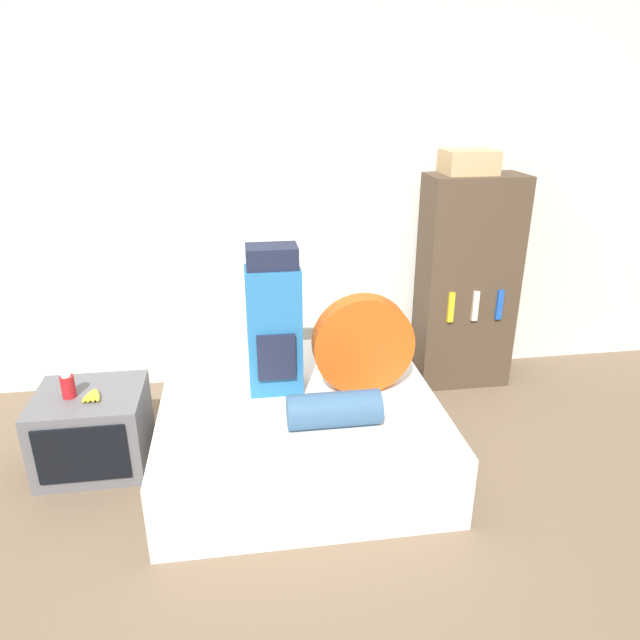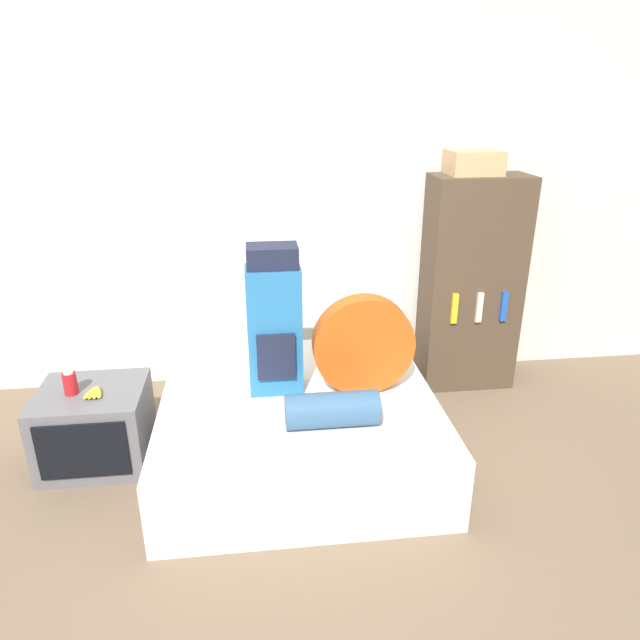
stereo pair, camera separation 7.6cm
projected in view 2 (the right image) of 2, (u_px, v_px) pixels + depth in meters
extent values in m
plane|color=brown|center=(290.00, 521.00, 2.88)|extent=(16.00, 16.00, 0.00)
cube|color=silver|center=(269.00, 204.00, 3.90)|extent=(8.00, 0.05, 2.60)
cube|color=white|center=(298.00, 425.00, 3.34)|extent=(1.54, 1.50, 0.41)
cube|color=#23669E|center=(275.00, 330.00, 3.19)|extent=(0.30, 0.20, 0.73)
cube|color=#191E33|center=(272.00, 256.00, 3.04)|extent=(0.28, 0.19, 0.12)
cube|color=#191E33|center=(276.00, 357.00, 3.12)|extent=(0.21, 0.03, 0.26)
cylinder|color=#D14C14|center=(363.00, 345.00, 3.20)|extent=(0.57, 0.12, 0.57)
cylinder|color=#33567A|center=(332.00, 410.00, 2.92)|extent=(0.48, 0.18, 0.18)
cube|color=#5B5B60|center=(95.00, 426.00, 3.29)|extent=(0.59, 0.52, 0.46)
cube|color=black|center=(83.00, 451.00, 3.03)|extent=(0.47, 0.02, 0.33)
cylinder|color=#B2191E|center=(70.00, 383.00, 3.15)|extent=(0.07, 0.07, 0.13)
cylinder|color=white|center=(68.00, 372.00, 3.12)|extent=(0.05, 0.05, 0.02)
ellipsoid|color=yellow|center=(91.00, 393.00, 3.15)|extent=(0.07, 0.14, 0.03)
ellipsoid|color=yellow|center=(93.00, 393.00, 3.15)|extent=(0.04, 0.14, 0.03)
ellipsoid|color=yellow|center=(96.00, 392.00, 3.15)|extent=(0.04, 0.14, 0.03)
ellipsoid|color=yellow|center=(98.00, 392.00, 3.15)|extent=(0.07, 0.14, 0.03)
cube|color=#473828|center=(471.00, 284.00, 4.01)|extent=(0.66, 0.35, 1.51)
cube|color=gold|center=(454.00, 309.00, 3.86)|extent=(0.04, 0.02, 0.21)
cube|color=beige|center=(479.00, 308.00, 3.88)|extent=(0.04, 0.02, 0.21)
cube|color=#194CB2|center=(504.00, 306.00, 3.90)|extent=(0.04, 0.02, 0.21)
cube|color=tan|center=(473.00, 162.00, 3.72)|extent=(0.34, 0.28, 0.15)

